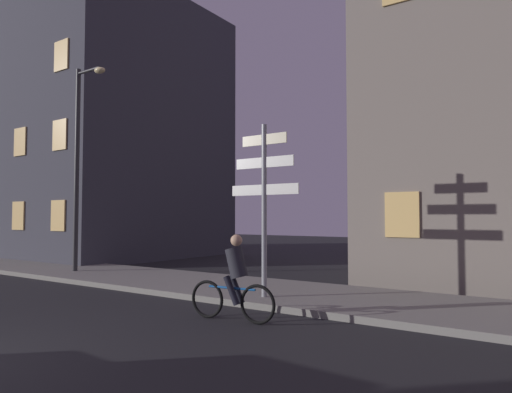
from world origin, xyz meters
TOP-DOWN VIEW (x-y plane):
  - sidewalk_kerb at (0.00, 7.50)m, footprint 40.00×3.47m
  - signpost at (1.23, 6.50)m, footprint 1.80×0.12m
  - street_lamp at (-6.58, 7.07)m, footprint 1.45×0.28m
  - cyclist at (1.77, 4.66)m, footprint 1.82×0.36m
  - building_left_block at (-13.76, 12.81)m, footprint 11.65×9.46m

SIDE VIEW (x-z plane):
  - sidewalk_kerb at x=0.00m, z-range 0.00..0.14m
  - cyclist at x=1.77m, z-range -0.06..1.55m
  - signpost at x=1.23m, z-range 0.50..4.41m
  - street_lamp at x=-6.58m, z-range 0.69..7.53m
  - building_left_block at x=-13.76m, z-range 0.00..12.46m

